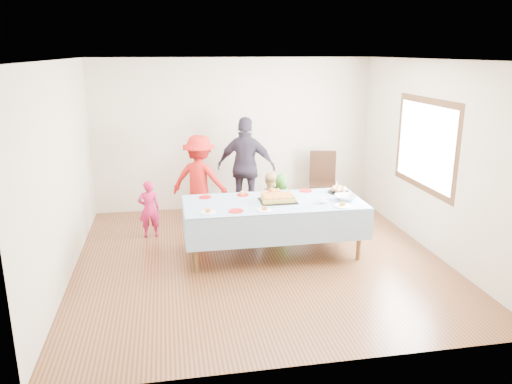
# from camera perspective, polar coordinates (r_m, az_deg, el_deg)

# --- Properties ---
(ground) EXTENTS (5.00, 5.00, 0.00)m
(ground) POSITION_cam_1_polar(r_m,az_deg,el_deg) (7.05, 0.37, -7.61)
(ground) COLOR #4C2A15
(ground) RESTS_ON ground
(room_walls) EXTENTS (5.04, 5.04, 2.72)m
(room_walls) POSITION_cam_1_polar(r_m,az_deg,el_deg) (6.57, 0.86, 6.76)
(room_walls) COLOR beige
(room_walls) RESTS_ON ground
(party_table) EXTENTS (2.50, 1.10, 0.78)m
(party_table) POSITION_cam_1_polar(r_m,az_deg,el_deg) (6.98, 2.03, -1.53)
(party_table) COLOR brown
(party_table) RESTS_ON ground
(birthday_cake) EXTENTS (0.50, 0.39, 0.09)m
(birthday_cake) POSITION_cam_1_polar(r_m,az_deg,el_deg) (6.97, 2.50, -0.73)
(birthday_cake) COLOR black
(birthday_cake) RESTS_ON party_table
(rolls_tray) EXTENTS (0.32, 0.32, 0.09)m
(rolls_tray) POSITION_cam_1_polar(r_m,az_deg,el_deg) (7.49, 9.43, 0.23)
(rolls_tray) COLOR black
(rolls_tray) RESTS_ON party_table
(punch_bowl) EXTENTS (0.30, 0.30, 0.07)m
(punch_bowl) POSITION_cam_1_polar(r_m,az_deg,el_deg) (7.14, 10.21, -0.62)
(punch_bowl) COLOR silver
(punch_bowl) RESTS_ON party_table
(party_hat) EXTENTS (0.10, 0.10, 0.16)m
(party_hat) POSITION_cam_1_polar(r_m,az_deg,el_deg) (7.58, 9.18, 0.77)
(party_hat) COLOR white
(party_hat) RESTS_ON party_table
(fork_pile) EXTENTS (0.24, 0.18, 0.07)m
(fork_pile) POSITION_cam_1_polar(r_m,az_deg,el_deg) (6.93, 7.67, -1.04)
(fork_pile) COLOR white
(fork_pile) RESTS_ON party_table
(plate_red_far_a) EXTENTS (0.18, 0.18, 0.01)m
(plate_red_far_a) POSITION_cam_1_polar(r_m,az_deg,el_deg) (7.18, -5.81, -0.59)
(plate_red_far_a) COLOR red
(plate_red_far_a) RESTS_ON party_table
(plate_red_far_b) EXTENTS (0.18, 0.18, 0.01)m
(plate_red_far_b) POSITION_cam_1_polar(r_m,az_deg,el_deg) (7.26, -1.51, -0.33)
(plate_red_far_b) COLOR red
(plate_red_far_b) RESTS_ON party_table
(plate_red_far_c) EXTENTS (0.20, 0.20, 0.01)m
(plate_red_far_c) POSITION_cam_1_polar(r_m,az_deg,el_deg) (7.40, 2.02, -0.01)
(plate_red_far_c) COLOR red
(plate_red_far_c) RESTS_ON party_table
(plate_red_far_d) EXTENTS (0.20, 0.20, 0.01)m
(plate_red_far_d) POSITION_cam_1_polar(r_m,az_deg,el_deg) (7.52, 5.72, 0.16)
(plate_red_far_d) COLOR red
(plate_red_far_d) RESTS_ON party_table
(plate_red_near) EXTENTS (0.20, 0.20, 0.01)m
(plate_red_near) POSITION_cam_1_polar(r_m,az_deg,el_deg) (6.54, -2.32, -2.16)
(plate_red_near) COLOR red
(plate_red_near) RESTS_ON party_table
(plate_white_left) EXTENTS (0.21, 0.21, 0.01)m
(plate_white_left) POSITION_cam_1_polar(r_m,az_deg,el_deg) (6.51, -5.52, -2.34)
(plate_white_left) COLOR white
(plate_white_left) RESTS_ON party_table
(plate_white_mid) EXTENTS (0.20, 0.20, 0.01)m
(plate_white_mid) POSITION_cam_1_polar(r_m,az_deg,el_deg) (6.57, 0.98, -2.09)
(plate_white_mid) COLOR white
(plate_white_mid) RESTS_ON party_table
(plate_white_right) EXTENTS (0.24, 0.24, 0.01)m
(plate_white_right) POSITION_cam_1_polar(r_m,az_deg,el_deg) (6.84, 9.85, -1.58)
(plate_white_right) COLOR white
(plate_white_right) RESTS_ON party_table
(dining_chair) EXTENTS (0.56, 0.56, 1.08)m
(dining_chair) POSITION_cam_1_polar(r_m,az_deg,el_deg) (9.05, 7.65, 1.58)
(dining_chair) COLOR black
(dining_chair) RESTS_ON ground
(toddler_left) EXTENTS (0.36, 0.26, 0.90)m
(toddler_left) POSITION_cam_1_polar(r_m,az_deg,el_deg) (7.88, -12.12, -1.91)
(toddler_left) COLOR #BD174E
(toddler_left) RESTS_ON ground
(toddler_mid) EXTENTS (0.46, 0.33, 0.88)m
(toddler_mid) POSITION_cam_1_polar(r_m,az_deg,el_deg) (8.21, 2.88, -0.94)
(toddler_mid) COLOR #3A7E2A
(toddler_mid) RESTS_ON ground
(toddler_right) EXTENTS (0.53, 0.45, 0.96)m
(toddler_right) POSITION_cam_1_polar(r_m,az_deg,el_deg) (7.97, 1.50, -1.14)
(toddler_right) COLOR tan
(toddler_right) RESTS_ON ground
(adult_left) EXTENTS (1.11, 0.90, 1.50)m
(adult_left) POSITION_cam_1_polar(r_m,az_deg,el_deg) (8.29, -6.45, 1.36)
(adult_left) COLOR red
(adult_left) RESTS_ON ground
(adult_right) EXTENTS (1.10, 0.77, 1.74)m
(adult_right) POSITION_cam_1_polar(r_m,az_deg,el_deg) (8.62, -1.12, 2.85)
(adult_right) COLOR #332D3E
(adult_right) RESTS_ON ground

